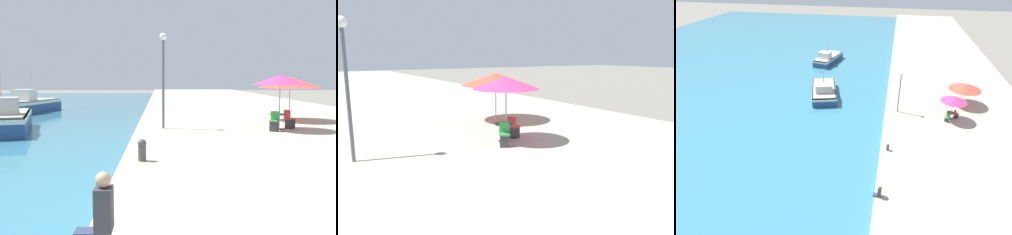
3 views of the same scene
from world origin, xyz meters
The scene contains 11 objects.
quay_promenade centered at (8.00, 37.00, 0.37)m, with size 16.00×90.00×0.74m.
fishing_boat_near centered at (-7.97, 24.94, 0.76)m, with size 4.70×7.17×3.64m.
fishing_boat_mid centered at (-10.59, 37.52, 0.78)m, with size 3.91×7.02×3.74m.
cafe_umbrella_pink centered at (6.76, 20.76, 3.08)m, with size 2.59×2.59×2.57m.
cafe_umbrella_white centered at (8.57, 24.61, 2.92)m, with size 3.52×3.52×2.49m.
cafe_table centered at (6.75, 20.91, 1.27)m, with size 0.80×0.80×0.74m.
cafe_chair_left centered at (6.39, 20.28, 1.06)m, with size 0.56×0.57×0.91m.
cafe_chair_right centered at (7.42, 21.19, 1.06)m, with size 0.55×0.54×0.91m.
person_at_quay centered at (0.29, 8.84, 1.21)m, with size 0.57×0.36×1.06m.
mooring_bollard centered at (0.64, 14.25, 1.09)m, with size 0.26×0.26×0.65m.
lamppost centered at (1.32, 21.41, 3.83)m, with size 0.36×0.36×4.56m.
Camera 1 is at (1.19, 3.41, 3.18)m, focal length 40.00 mm.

